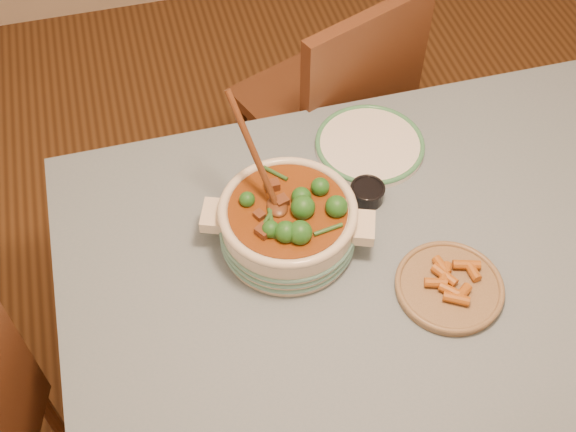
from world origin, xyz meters
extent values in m
plane|color=#422612|center=(0.00, 0.00, 0.00)|extent=(4.50, 4.50, 0.00)
cube|color=brown|center=(0.00, 0.00, 0.72)|extent=(1.60, 1.00, 0.05)
cube|color=gray|center=(0.00, 0.00, 0.75)|extent=(1.68, 1.08, 0.01)
cylinder|color=brown|center=(-0.73, 0.43, 0.35)|extent=(0.07, 0.07, 0.70)
cylinder|color=brown|center=(0.73, 0.43, 0.35)|extent=(0.07, 0.07, 0.70)
cylinder|color=beige|center=(-0.27, 0.10, 0.82)|extent=(0.41, 0.41, 0.13)
torus|color=beige|center=(-0.27, 0.10, 0.88)|extent=(0.33, 0.33, 0.02)
cube|color=beige|center=(-0.10, 0.04, 0.84)|extent=(0.08, 0.10, 0.03)
cube|color=beige|center=(-0.44, 0.17, 0.84)|extent=(0.08, 0.10, 0.03)
cylinder|color=brown|center=(-0.27, 0.10, 0.87)|extent=(0.28, 0.28, 0.02)
cylinder|color=white|center=(0.03, 0.35, 0.77)|extent=(0.37, 0.37, 0.02)
torus|color=#439464|center=(0.03, 0.35, 0.78)|extent=(0.30, 0.30, 0.01)
cylinder|color=black|center=(-0.04, 0.18, 0.78)|extent=(0.09, 0.09, 0.04)
torus|color=black|center=(-0.04, 0.18, 0.80)|extent=(0.09, 0.09, 0.01)
cylinder|color=black|center=(-0.04, 0.18, 0.79)|extent=(0.07, 0.07, 0.01)
cylinder|color=#987B54|center=(0.06, -0.13, 0.76)|extent=(0.29, 0.29, 0.02)
torus|color=#987B54|center=(0.06, -0.13, 0.77)|extent=(0.26, 0.26, 0.01)
cube|color=brown|center=(0.03, 0.83, 0.49)|extent=(0.60, 0.60, 0.04)
cube|color=brown|center=(0.11, 0.63, 0.74)|extent=(0.44, 0.21, 0.49)
cylinder|color=brown|center=(0.14, 1.08, 0.25)|extent=(0.04, 0.04, 0.49)
cylinder|color=brown|center=(-0.22, 0.94, 0.25)|extent=(0.04, 0.04, 0.49)
cylinder|color=brown|center=(0.29, 0.72, 0.25)|extent=(0.04, 0.04, 0.49)
cylinder|color=brown|center=(-0.08, 0.57, 0.25)|extent=(0.04, 0.04, 0.49)
cylinder|color=brown|center=(-0.98, 0.03, 0.21)|extent=(0.04, 0.04, 0.42)
camera|label=1|loc=(-0.54, -0.91, 2.21)|focal=45.00mm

